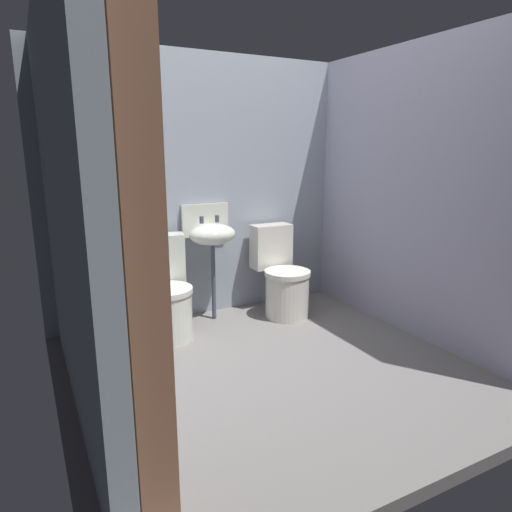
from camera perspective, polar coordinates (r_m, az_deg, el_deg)
ground_plane at (r=3.27m, az=2.39°, el=-13.77°), size 2.81×2.70×0.08m
wall_back at (r=4.01m, az=-6.09°, el=8.47°), size 2.81×0.10×2.23m
wall_left at (r=2.65m, az=-22.88°, el=4.92°), size 0.10×2.50×2.23m
wall_right at (r=3.79m, az=18.63°, el=7.55°), size 0.10×2.50×2.23m
wooden_door_post at (r=1.60m, az=-14.19°, el=0.53°), size 0.15×0.15×2.23m
toilet_left at (r=3.63m, az=-11.29°, el=-5.05°), size 0.49×0.65×0.78m
toilet_right at (r=4.03m, az=3.32°, el=-2.92°), size 0.41×0.60×0.78m
sink at (r=3.84m, az=-5.67°, el=2.86°), size 0.42×0.35×0.99m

